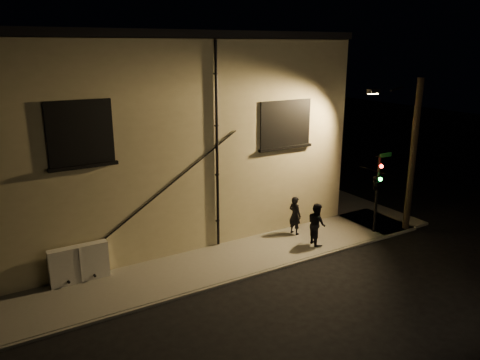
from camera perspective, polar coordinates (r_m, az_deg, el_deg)
ground at (r=18.73m, az=6.65°, el=-10.13°), size 90.00×90.00×0.00m
sidewalk at (r=22.62m, az=2.32°, el=-5.12°), size 21.00×16.00×0.12m
building at (r=23.70m, az=-12.46°, el=6.40°), size 16.20×12.23×8.80m
utility_cabinet at (r=17.77m, az=-19.02°, el=-9.62°), size 2.05×0.35×1.35m
pedestrian_a at (r=20.93m, az=6.71°, el=-4.29°), size 0.55×0.71×1.74m
pedestrian_b at (r=20.00m, az=9.33°, el=-5.30°), size 0.86×1.00×1.80m
traffic_signal at (r=21.20m, az=16.33°, el=-0.15°), size 1.17×2.09×3.60m
streetlamp_pole at (r=22.00m, az=20.05°, el=3.20°), size 2.02×1.38×6.93m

